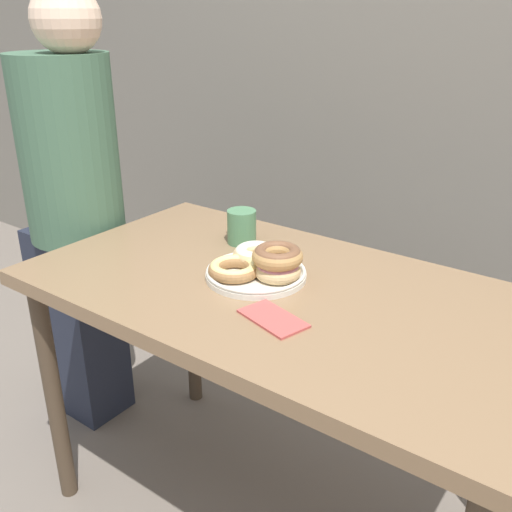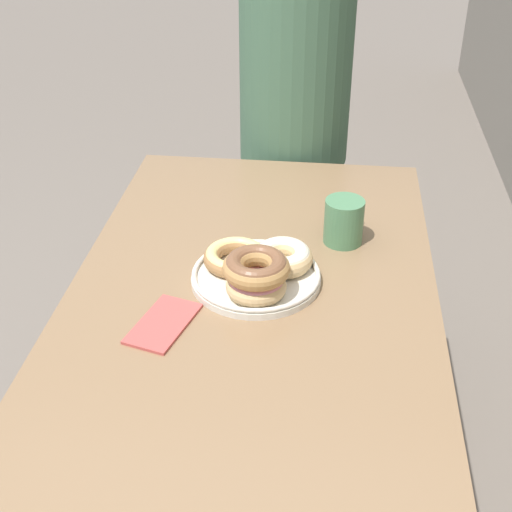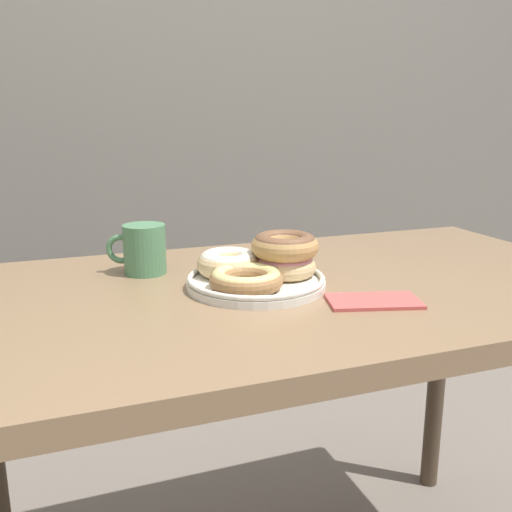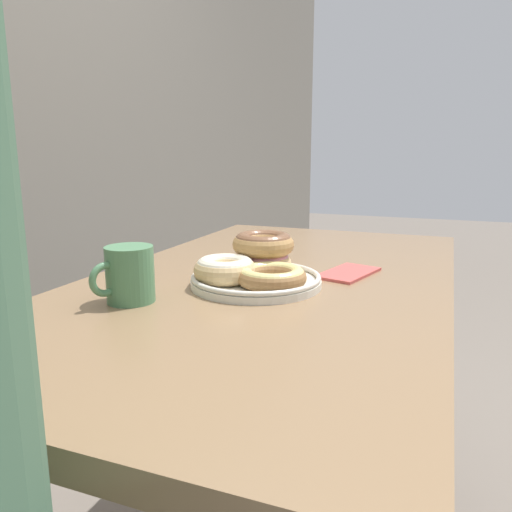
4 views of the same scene
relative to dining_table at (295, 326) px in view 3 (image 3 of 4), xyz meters
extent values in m
cube|color=slate|center=(0.00, 1.02, 0.61)|extent=(8.00, 0.05, 2.60)
cube|color=#846647|center=(0.00, 0.00, 0.06)|extent=(1.30, 0.72, 0.04)
cylinder|color=#473828|center=(0.59, 0.30, -0.32)|extent=(0.05, 0.05, 0.74)
cylinder|color=silver|center=(-0.08, 0.00, 0.09)|extent=(0.26, 0.26, 0.01)
torus|color=silver|center=(-0.08, 0.00, 0.10)|extent=(0.25, 0.25, 0.01)
torus|color=#D6B27A|center=(-0.02, 0.01, 0.12)|extent=(0.15, 0.15, 0.04)
torus|color=pink|center=(-0.02, 0.01, 0.12)|extent=(0.14, 0.14, 0.03)
torus|color=#D6B27A|center=(-0.12, 0.05, 0.12)|extent=(0.17, 0.17, 0.04)
torus|color=silver|center=(-0.12, 0.05, 0.13)|extent=(0.15, 0.15, 0.03)
torus|color=#9E7042|center=(-0.11, -0.04, 0.11)|extent=(0.18, 0.18, 0.03)
torus|color=#E0D17F|center=(-0.11, -0.04, 0.12)|extent=(0.17, 0.17, 0.03)
torus|color=#B2844C|center=(-0.02, 0.01, 0.16)|extent=(0.18, 0.18, 0.04)
torus|color=brown|center=(-0.02, 0.01, 0.16)|extent=(0.17, 0.17, 0.03)
cylinder|color=#4C7F56|center=(-0.25, 0.17, 0.13)|extent=(0.08, 0.08, 0.10)
cylinder|color=#382114|center=(-0.25, 0.17, 0.18)|extent=(0.07, 0.07, 0.00)
torus|color=#4C7F56|center=(-0.30, 0.19, 0.13)|extent=(0.06, 0.03, 0.06)
cube|color=#BC4C47|center=(0.08, -0.15, 0.09)|extent=(0.17, 0.12, 0.01)
camera|label=1|loc=(0.70, -1.05, 0.71)|focal=40.00mm
camera|label=2|loc=(1.08, 0.14, 0.88)|focal=50.00mm
camera|label=3|loc=(-0.43, -0.94, 0.40)|focal=40.00mm
camera|label=4|loc=(-0.96, -0.34, 0.35)|focal=35.00mm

